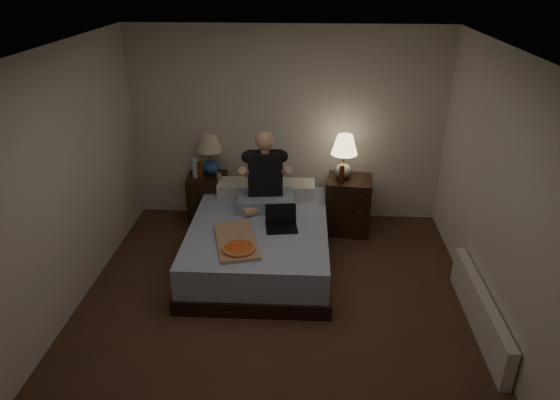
# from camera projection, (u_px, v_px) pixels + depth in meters

# --- Properties ---
(floor) EXTENTS (4.00, 4.50, 0.00)m
(floor) POSITION_uv_depth(u_px,v_px,m) (274.00, 318.00, 4.87)
(floor) COLOR brown
(floor) RESTS_ON ground
(ceiling) EXTENTS (4.00, 4.50, 0.00)m
(ceiling) POSITION_uv_depth(u_px,v_px,m) (273.00, 56.00, 3.80)
(ceiling) COLOR white
(ceiling) RESTS_ON ground
(wall_back) EXTENTS (4.00, 0.00, 2.50)m
(wall_back) POSITION_uv_depth(u_px,v_px,m) (287.00, 126.00, 6.36)
(wall_back) COLOR silver
(wall_back) RESTS_ON ground
(wall_left) EXTENTS (0.00, 4.50, 2.50)m
(wall_left) POSITION_uv_depth(u_px,v_px,m) (50.00, 197.00, 4.45)
(wall_left) COLOR silver
(wall_left) RESTS_ON ground
(wall_right) EXTENTS (0.00, 4.50, 2.50)m
(wall_right) POSITION_uv_depth(u_px,v_px,m) (509.00, 209.00, 4.22)
(wall_right) COLOR silver
(wall_right) RESTS_ON ground
(bed) EXTENTS (1.54, 2.04, 0.51)m
(bed) POSITION_uv_depth(u_px,v_px,m) (259.00, 242.00, 5.69)
(bed) COLOR #546BA9
(bed) RESTS_ON floor
(nightstand_left) EXTENTS (0.54, 0.49, 0.65)m
(nightstand_left) POSITION_uv_depth(u_px,v_px,m) (208.00, 199.00, 6.56)
(nightstand_left) COLOR black
(nightstand_left) RESTS_ON floor
(nightstand_right) EXTENTS (0.60, 0.55, 0.72)m
(nightstand_right) POSITION_uv_depth(u_px,v_px,m) (348.00, 205.00, 6.33)
(nightstand_right) COLOR black
(nightstand_right) RESTS_ON floor
(lamp_left) EXTENTS (0.40, 0.40, 0.56)m
(lamp_left) POSITION_uv_depth(u_px,v_px,m) (210.00, 154.00, 6.36)
(lamp_left) COLOR #26528C
(lamp_left) RESTS_ON nightstand_left
(lamp_right) EXTENTS (0.38, 0.38, 0.56)m
(lamp_right) POSITION_uv_depth(u_px,v_px,m) (344.00, 157.00, 6.08)
(lamp_right) COLOR gray
(lamp_right) RESTS_ON nightstand_right
(water_bottle) EXTENTS (0.07, 0.07, 0.25)m
(water_bottle) POSITION_uv_depth(u_px,v_px,m) (195.00, 168.00, 6.32)
(water_bottle) COLOR silver
(water_bottle) RESTS_ON nightstand_left
(soda_can) EXTENTS (0.07, 0.07, 0.10)m
(soda_can) POSITION_uv_depth(u_px,v_px,m) (219.00, 176.00, 6.28)
(soda_can) COLOR #BAB9B4
(soda_can) RESTS_ON nightstand_left
(beer_bottle_left) EXTENTS (0.06, 0.06, 0.23)m
(beer_bottle_left) POSITION_uv_depth(u_px,v_px,m) (201.00, 171.00, 6.28)
(beer_bottle_left) COLOR #58270C
(beer_bottle_left) RESTS_ON nightstand_left
(beer_bottle_right) EXTENTS (0.06, 0.06, 0.23)m
(beer_bottle_right) POSITION_uv_depth(u_px,v_px,m) (342.00, 174.00, 6.02)
(beer_bottle_right) COLOR #5C1E0D
(beer_bottle_right) RESTS_ON nightstand_right
(person) EXTENTS (0.72, 0.59, 0.93)m
(person) POSITION_uv_depth(u_px,v_px,m) (265.00, 171.00, 5.74)
(person) COLOR black
(person) RESTS_ON bed
(laptop) EXTENTS (0.38, 0.33, 0.24)m
(laptop) POSITION_uv_depth(u_px,v_px,m) (282.00, 219.00, 5.40)
(laptop) COLOR black
(laptop) RESTS_ON bed
(pizza_box) EXTENTS (0.58, 0.84, 0.08)m
(pizza_box) POSITION_uv_depth(u_px,v_px,m) (239.00, 249.00, 5.00)
(pizza_box) COLOR tan
(pizza_box) RESTS_ON bed
(radiator) EXTENTS (0.10, 1.60, 0.40)m
(radiator) POSITION_uv_depth(u_px,v_px,m) (480.00, 310.00, 4.66)
(radiator) COLOR silver
(radiator) RESTS_ON floor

